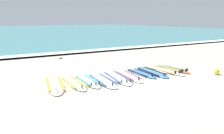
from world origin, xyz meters
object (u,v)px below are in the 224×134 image
Objects in this scene: surfboard_5 at (129,76)px; surfboard_9 at (172,69)px; surfboard_1 at (74,83)px; surfboard_2 at (87,81)px; surfboard_8 at (161,70)px; beach_ball at (216,72)px; surfboard_6 at (141,73)px; surfboard_7 at (151,72)px; surfboard_4 at (117,77)px; surfboard_3 at (102,80)px; surfboard_0 at (55,85)px.

surfboard_9 is (2.34, 0.06, 0.00)m from surfboard_5.
surfboard_1 is 0.52m from surfboard_2.
surfboard_8 is 10.56× the size of beach_ball.
surfboard_1 is 0.80× the size of surfboard_8.
surfboard_9 is (1.66, -0.08, 0.00)m from surfboard_6.
surfboard_6 is at bearing 147.88° from beach_ball.
surfboard_6 is 0.85× the size of surfboard_7.
surfboard_9 is at bearing 120.50° from beach_ball.
surfboard_1 is 1.68m from surfboard_4.
surfboard_3 is 3.49m from surfboard_9.
surfboard_0 is at bearing 163.63° from beach_ball.
surfboard_1 and surfboard_7 have the same top height.
surfboard_1 is 3.37m from surfboard_7.
surfboard_6 is at bearing 11.48° from surfboard_5.
surfboard_4 is at bearing 157.55° from beach_ball.
surfboard_4 is at bearing -179.78° from surfboard_7.
surfboard_5 is 8.86× the size of beach_ball.
surfboard_0 is 2.80m from surfboard_5.
surfboard_7 is 2.57m from beach_ball.
surfboard_3 and surfboard_5 have the same top height.
surfboard_4 is (2.29, -0.23, 0.00)m from surfboard_0.
surfboard_6 is at bearing 4.71° from surfboard_3.
surfboard_3 is 1.05× the size of surfboard_7.
surfboard_2 and surfboard_5 have the same top height.
surfboard_8 is (4.60, -0.14, 0.00)m from surfboard_0.
surfboard_2 is 0.88× the size of surfboard_3.
surfboard_7 is (3.99, -0.22, 0.00)m from surfboard_0.
surfboard_4 is at bearing -1.67° from surfboard_1.
beach_ball is (6.03, -1.77, 0.08)m from surfboard_0.
surfboard_3 is 9.97× the size of beach_ball.
surfboard_5 is at bearing -6.64° from surfboard_2.
surfboard_3 is 1.13× the size of surfboard_5.
surfboard_5 is 2.34m from surfboard_9.
surfboard_7 is 0.90× the size of surfboard_8.
surfboard_1 is 1.00× the size of surfboard_9.
surfboard_6 is 1.13m from surfboard_8.
surfboard_0 is 1.23× the size of surfboard_9.
surfboard_1 and surfboard_6 have the same top height.
surfboard_2 is 0.83× the size of surfboard_8.
surfboard_2 is 1.17m from surfboard_4.
surfboard_2 is at bearing 173.36° from surfboard_5.
surfboard_0 and surfboard_2 have the same top height.
surfboard_4 is at bearing -177.75° from surfboard_8.
surfboard_5 and surfboard_9 have the same top height.
surfboard_1 is 1.04× the size of surfboard_6.
surfboard_9 is at bearing -1.91° from surfboard_2.
surfboard_0 is at bearing 169.17° from surfboard_3.
surfboard_0 is 3.47m from surfboard_6.
surfboard_7 is (2.86, -0.11, -0.00)m from surfboard_2.
surfboard_7 is 1.14m from surfboard_9.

